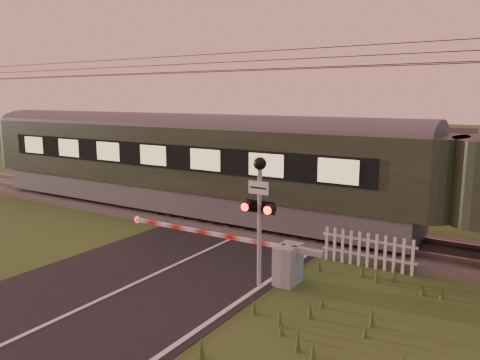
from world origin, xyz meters
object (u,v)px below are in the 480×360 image
Objects in this scene: train at (457,187)px; boom_gate at (278,260)px; picket_fence at (368,250)px; crossing_signal at (260,199)px.

train reaches higher than boom_gate.
train reaches higher than picket_fence.
train is 5.91m from crossing_signal.
picket_fence is (-1.87, -1.89, -1.62)m from train.
boom_gate is 1.74m from crossing_signal.
crossing_signal is (-3.74, -4.58, 0.09)m from train.
train is at bearing 45.41° from picket_fence.
picket_fence is at bearing 55.14° from crossing_signal.
train reaches higher than crossing_signal.
crossing_signal is (-0.25, -0.51, 1.64)m from boom_gate.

